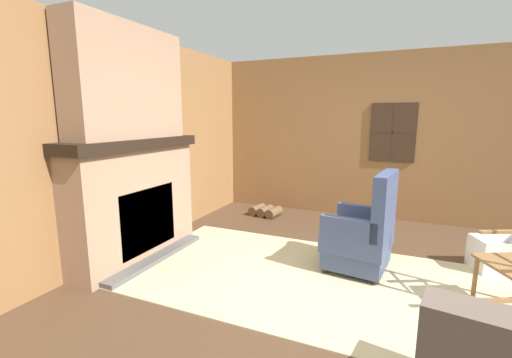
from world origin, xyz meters
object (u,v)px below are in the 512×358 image
storage_case (159,130)px  decorative_plate_on_mantel (132,127)px  firewood_stack (265,211)px  laundry_basket (498,254)px  oil_lamp_vase (110,129)px  armchair (363,236)px

storage_case → decorative_plate_on_mantel: (-0.02, -0.42, 0.04)m
firewood_stack → laundry_basket: 3.07m
firewood_stack → oil_lamp_vase: oil_lamp_vase is taller
decorative_plate_on_mantel → oil_lamp_vase: bearing=-86.5°
storage_case → firewood_stack: bearing=65.3°
armchair → storage_case: (-2.39, -0.15, 1.04)m
armchair → decorative_plate_on_mantel: decorative_plate_on_mantel is taller
oil_lamp_vase → firewood_stack: bearing=72.6°
armchair → oil_lamp_vase: bearing=27.6°
decorative_plate_on_mantel → storage_case: bearing=87.2°
oil_lamp_vase → storage_case: (0.00, 0.74, -0.03)m
storage_case → decorative_plate_on_mantel: size_ratio=0.91×
storage_case → laundry_basket: bearing=10.9°
oil_lamp_vase → decorative_plate_on_mantel: 0.33m
armchair → oil_lamp_vase: 2.77m
oil_lamp_vase → decorative_plate_on_mantel: bearing=93.5°
armchair → laundry_basket: size_ratio=1.88×
oil_lamp_vase → decorative_plate_on_mantel: (-0.02, 0.33, 0.01)m
armchair → storage_case: bearing=10.7°
armchair → storage_case: 2.61m
oil_lamp_vase → storage_case: oil_lamp_vase is taller
firewood_stack → decorative_plate_on_mantel: 2.56m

